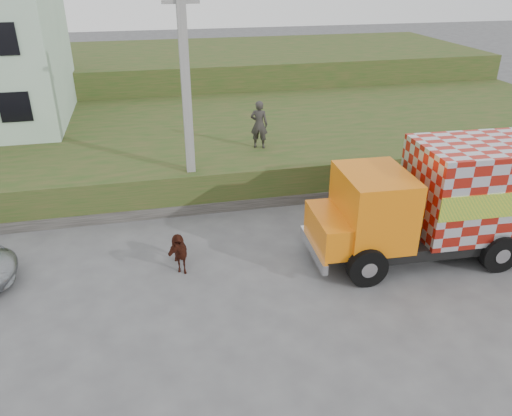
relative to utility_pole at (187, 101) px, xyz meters
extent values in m
plane|color=#474749|center=(1.00, -4.60, -4.08)|extent=(120.00, 120.00, 0.00)
cube|color=#244617|center=(1.00, 5.40, -3.33)|extent=(40.00, 12.00, 1.50)
cube|color=#244617|center=(1.00, 17.40, -2.58)|extent=(40.00, 12.00, 3.00)
cube|color=#595651|center=(-1.00, -0.40, -3.88)|extent=(16.00, 0.50, 0.40)
cube|color=gray|center=(0.00, 0.00, -0.08)|extent=(0.30, 0.30, 8.00)
cube|color=gray|center=(0.00, 0.00, 3.12)|extent=(1.20, 0.12, 0.12)
cube|color=black|center=(7.40, -4.98, -3.39)|extent=(7.30, 2.63, 0.37)
cube|color=orange|center=(4.86, -4.87, -2.22)|extent=(2.01, 2.52, 2.12)
cube|color=orange|center=(3.64, -4.82, -2.86)|extent=(1.15, 2.27, 0.95)
cube|color=silver|center=(8.67, -5.03, -1.85)|extent=(4.98, 2.74, 2.76)
cube|color=yellow|center=(8.72, -3.74, -1.85)|extent=(4.87, 0.24, 0.74)
cube|color=silver|center=(3.11, -4.80, -3.49)|extent=(0.26, 2.44, 0.32)
cylinder|color=black|center=(4.28, -6.07, -3.49)|extent=(1.18, 0.42, 1.17)
cylinder|color=black|center=(4.38, -3.63, -3.49)|extent=(1.18, 0.42, 1.17)
cylinder|color=black|center=(8.41, -6.24, -3.49)|extent=(1.18, 0.42, 1.17)
cylinder|color=black|center=(8.51, -3.80, -3.49)|extent=(1.18, 0.42, 1.17)
cylinder|color=black|center=(10.20, -3.87, -3.49)|extent=(1.18, 0.42, 1.17)
imported|color=#38190E|center=(-0.95, -3.96, -3.47)|extent=(0.82, 1.50, 1.20)
imported|color=#2A2725|center=(2.99, 1.93, -1.61)|extent=(0.83, 0.70, 1.93)
camera|label=1|loc=(-1.41, -16.98, 4.27)|focal=35.00mm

